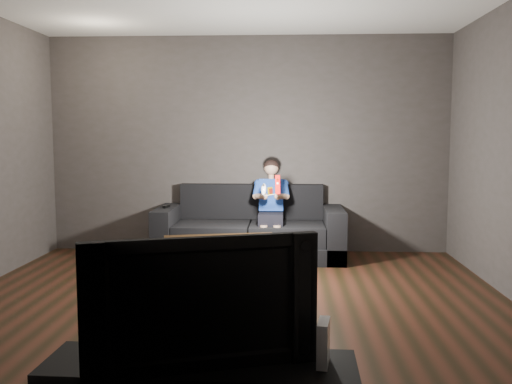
{
  "coord_description": "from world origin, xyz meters",
  "views": [
    {
      "loc": [
        0.47,
        -4.67,
        1.49
      ],
      "look_at": [
        0.15,
        1.55,
        0.85
      ],
      "focal_mm": 40.0,
      "sensor_mm": 36.0,
      "label": 1
    }
  ],
  "objects": [
    {
      "name": "wii_remote_red",
      "position": [
        0.38,
        1.64,
        0.92
      ],
      "size": [
        0.06,
        0.08,
        0.21
      ],
      "color": "red",
      "rests_on": "child"
    },
    {
      "name": "floor",
      "position": [
        0.0,
        0.0,
        0.0
      ],
      "size": [
        5.0,
        5.0,
        0.0
      ],
      "primitive_type": "plane",
      "color": "black",
      "rests_on": "ground"
    },
    {
      "name": "tv",
      "position": [
        0.1,
        -2.27,
        0.78
      ],
      "size": [
        0.99,
        0.43,
        0.57
      ],
      "primitive_type": "imported",
      "rotation": [
        0.0,
        0.0,
        0.31
      ],
      "color": "black",
      "rests_on": "media_console"
    },
    {
      "name": "back_wall",
      "position": [
        0.0,
        2.5,
        1.35
      ],
      "size": [
        5.0,
        0.04,
        2.7
      ],
      "primitive_type": "cube",
      "color": "#3D3935",
      "rests_on": "ground"
    },
    {
      "name": "front_wall",
      "position": [
        0.0,
        -2.5,
        1.35
      ],
      "size": [
        5.0,
        0.04,
        2.7
      ],
      "primitive_type": "cube",
      "color": "#3D3935",
      "rests_on": "ground"
    },
    {
      "name": "coffee_table",
      "position": [
        -0.18,
        1.04,
        0.37
      ],
      "size": [
        1.26,
        0.82,
        0.42
      ],
      "color": "black",
      "rests_on": "floor"
    },
    {
      "name": "wii_console",
      "position": [
        0.64,
        -2.27,
        0.59
      ],
      "size": [
        0.07,
        0.15,
        0.19
      ],
      "primitive_type": "cube",
      "rotation": [
        0.0,
        0.0,
        -0.16
      ],
      "color": "silver",
      "rests_on": "media_console"
    },
    {
      "name": "child",
      "position": [
        0.3,
        2.05,
        0.71
      ],
      "size": [
        0.43,
        0.53,
        1.06
      ],
      "color": "black",
      "rests_on": "sofa"
    },
    {
      "name": "wii_remote_black",
      "position": [
        -0.95,
        2.03,
        0.62
      ],
      "size": [
        0.06,
        0.17,
        0.03
      ],
      "color": "black",
      "rests_on": "sofa"
    },
    {
      "name": "nunchuk_white",
      "position": [
        0.23,
        1.64,
        0.87
      ],
      "size": [
        0.07,
        0.09,
        0.14
      ],
      "color": "silver",
      "rests_on": "child"
    },
    {
      "name": "sofa",
      "position": [
        0.05,
        2.11,
        0.28
      ],
      "size": [
        2.22,
        0.96,
        0.86
      ],
      "color": "black",
      "rests_on": "floor"
    }
  ]
}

